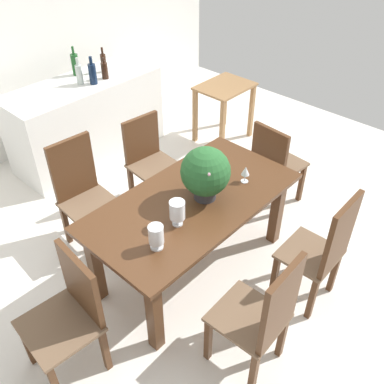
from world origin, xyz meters
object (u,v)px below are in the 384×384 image
(chair_far_right, at_px, (149,158))
(wine_bottle_tall, at_px, (93,73))
(chair_far_left, at_px, (82,190))
(chair_foot_end, at_px, (274,162))
(wine_glass, at_px, (245,171))
(wine_bottle_clear, at_px, (79,74))
(dining_table, at_px, (193,211))
(crystal_vase_left, at_px, (156,235))
(wine_bottle_amber, at_px, (105,70))
(chair_head_end, at_px, (71,310))
(flower_centerpiece, at_px, (205,173))
(chair_near_left, at_px, (264,315))
(wine_bottle_dark, at_px, (75,64))
(side_table, at_px, (224,99))
(crystal_vase_center_near, at_px, (177,211))
(chair_near_right, at_px, (324,248))
(kitchen_counter, at_px, (87,120))
(wine_bottle_green, at_px, (104,63))

(chair_far_right, height_order, wine_bottle_tall, wine_bottle_tall)
(chair_far_left, relative_size, chair_foot_end, 1.12)
(wine_glass, bearing_deg, wine_bottle_clear, 89.37)
(dining_table, bearing_deg, chair_far_left, 111.84)
(crystal_vase_left, relative_size, wine_bottle_amber, 0.81)
(chair_head_end, relative_size, flower_centerpiece, 2.16)
(chair_near_left, xyz_separation_m, crystal_vase_left, (-0.16, 0.81, 0.30))
(crystal_vase_left, bearing_deg, wine_bottle_tall, 62.32)
(wine_bottle_clear, xyz_separation_m, wine_bottle_dark, (0.12, 0.24, 0.01))
(chair_head_end, xyz_separation_m, chair_near_left, (0.80, -0.98, 0.04))
(wine_bottle_clear, distance_m, side_table, 1.75)
(chair_near_left, bearing_deg, wine_bottle_tall, -110.44)
(dining_table, height_order, crystal_vase_center_near, crystal_vase_center_near)
(chair_far_left, xyz_separation_m, wine_bottle_clear, (0.89, 1.14, 0.48))
(chair_head_end, distance_m, wine_bottle_clear, 2.77)
(chair_near_right, distance_m, wine_bottle_tall, 3.04)
(kitchen_counter, height_order, wine_bottle_tall, wine_bottle_tall)
(dining_table, relative_size, wine_bottle_tall, 5.89)
(dining_table, height_order, chair_near_left, chair_near_left)
(flower_centerpiece, height_order, crystal_vase_center_near, flower_centerpiece)
(chair_foot_end, distance_m, wine_bottle_clear, 2.30)
(wine_bottle_clear, bearing_deg, crystal_vase_center_near, -109.27)
(chair_head_end, xyz_separation_m, chair_near_right, (1.60, -0.97, 0.04))
(wine_glass, height_order, wine_bottle_tall, wine_bottle_tall)
(chair_foot_end, relative_size, wine_bottle_tall, 3.07)
(chair_far_right, height_order, wine_bottle_amber, wine_bottle_amber)
(dining_table, xyz_separation_m, crystal_vase_center_near, (-0.29, -0.12, 0.26))
(chair_head_end, bearing_deg, wine_bottle_clear, 146.55)
(dining_table, bearing_deg, wine_bottle_tall, 73.61)
(dining_table, relative_size, wine_bottle_clear, 6.11)
(dining_table, bearing_deg, chair_near_left, -111.89)
(dining_table, relative_size, wine_bottle_green, 6.24)
(flower_centerpiece, bearing_deg, wine_bottle_clear, 79.32)
(chair_head_end, xyz_separation_m, chair_foot_end, (2.41, 0.02, -0.02))
(wine_bottle_dark, bearing_deg, crystal_vase_left, -114.75)
(chair_head_end, distance_m, wine_glass, 1.71)
(chair_near_left, height_order, crystal_vase_left, chair_near_left)
(chair_near_right, distance_m, wine_bottle_amber, 3.07)
(side_table, bearing_deg, chair_foot_end, -119.96)
(chair_near_left, height_order, chair_far_left, chair_near_left)
(chair_near_right, bearing_deg, wine_bottle_clear, -92.67)
(chair_far_right, height_order, crystal_vase_center_near, crystal_vase_center_near)
(wine_bottle_tall, bearing_deg, chair_far_right, -100.00)
(chair_far_left, xyz_separation_m, kitchen_counter, (0.91, 1.18, -0.10))
(flower_centerpiece, relative_size, wine_bottle_green, 1.57)
(crystal_vase_left, relative_size, kitchen_counter, 0.11)
(chair_near_right, relative_size, chair_near_left, 1.00)
(chair_far_left, height_order, side_table, chair_far_left)
(wine_glass, height_order, kitchen_counter, kitchen_counter)
(chair_far_left, height_order, crystal_vase_left, chair_far_left)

